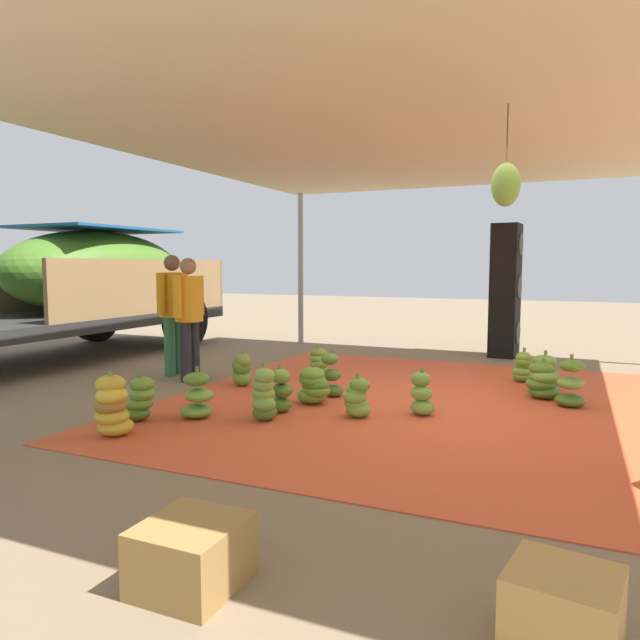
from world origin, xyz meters
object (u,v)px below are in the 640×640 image
(banana_bunch_4, at_px, (545,375))
(banana_bunch_9, at_px, (197,397))
(banana_bunch_12, at_px, (264,396))
(banana_bunch_13, at_px, (357,398))
(banana_bunch_1, at_px, (314,386))
(banana_bunch_2, at_px, (112,407))
(banana_bunch_7, at_px, (281,392))
(banana_bunch_0, at_px, (542,381))
(banana_bunch_10, at_px, (139,400))
(banana_bunch_15, at_px, (523,368))
(worker_0, at_px, (189,310))
(banana_bunch_5, at_px, (319,365))
(banana_bunch_3, at_px, (571,385))
(banana_bunch_14, at_px, (422,395))
(cargo_truck_main, at_px, (29,280))
(speaker_stack, at_px, (505,291))
(worker_1, at_px, (173,305))
(banana_bunch_6, at_px, (242,370))
(banana_bunch_11, at_px, (332,377))
(crate_1, at_px, (192,555))
(crate_0, at_px, (563,611))

(banana_bunch_4, xyz_separation_m, banana_bunch_9, (-2.60, 3.06, -0.00))
(banana_bunch_12, bearing_deg, banana_bunch_13, -57.19)
(banana_bunch_1, distance_m, banana_bunch_9, 1.28)
(banana_bunch_2, bearing_deg, banana_bunch_7, -36.70)
(banana_bunch_0, xyz_separation_m, banana_bunch_12, (-2.09, 2.41, 0.05))
(banana_bunch_9, xyz_separation_m, banana_bunch_12, (0.18, -0.64, 0.04))
(banana_bunch_1, bearing_deg, banana_bunch_10, 135.11)
(banana_bunch_0, height_order, banana_bunch_15, banana_bunch_0)
(banana_bunch_1, height_order, worker_0, worker_0)
(banana_bunch_5, xyz_separation_m, banana_bunch_9, (-2.19, 0.33, 0.01))
(banana_bunch_2, distance_m, banana_bunch_3, 4.59)
(banana_bunch_2, bearing_deg, banana_bunch_0, -47.87)
(banana_bunch_2, bearing_deg, banana_bunch_14, -52.14)
(banana_bunch_4, xyz_separation_m, banana_bunch_14, (-1.59, 1.08, -0.01))
(banana_bunch_7, distance_m, banana_bunch_14, 1.42)
(banana_bunch_14, height_order, cargo_truck_main, cargo_truck_main)
(banana_bunch_1, distance_m, speaker_stack, 4.63)
(worker_1, bearing_deg, banana_bunch_0, -84.08)
(banana_bunch_6, relative_size, banana_bunch_11, 0.78)
(banana_bunch_2, distance_m, crate_1, 2.68)
(banana_bunch_4, height_order, banana_bunch_13, banana_bunch_4)
(banana_bunch_3, relative_size, speaker_stack, 0.26)
(banana_bunch_9, bearing_deg, crate_1, -144.81)
(banana_bunch_1, xyz_separation_m, banana_bunch_14, (0.02, -1.18, 0.01))
(banana_bunch_12, bearing_deg, crate_1, -157.47)
(banana_bunch_3, bearing_deg, banana_bunch_11, 103.38)
(banana_bunch_6, relative_size, banana_bunch_12, 0.78)
(banana_bunch_7, distance_m, speaker_stack, 5.11)
(banana_bunch_7, bearing_deg, banana_bunch_11, -13.68)
(banana_bunch_1, relative_size, speaker_stack, 0.20)
(banana_bunch_9, bearing_deg, banana_bunch_13, -64.51)
(banana_bunch_0, relative_size, banana_bunch_4, 0.91)
(banana_bunch_15, bearing_deg, banana_bunch_9, 138.53)
(banana_bunch_9, height_order, worker_0, worker_0)
(banana_bunch_7, relative_size, cargo_truck_main, 0.07)
(banana_bunch_7, relative_size, speaker_stack, 0.23)
(banana_bunch_3, distance_m, cargo_truck_main, 7.69)
(banana_bunch_3, bearing_deg, banana_bunch_6, 97.45)
(banana_bunch_3, distance_m, banana_bunch_4, 0.69)
(banana_bunch_2, distance_m, crate_0, 3.96)
(crate_0, bearing_deg, banana_bunch_0, 3.69)
(banana_bunch_1, distance_m, banana_bunch_15, 2.91)
(banana_bunch_4, height_order, banana_bunch_12, banana_bunch_12)
(banana_bunch_7, height_order, banana_bunch_13, banana_bunch_7)
(banana_bunch_1, xyz_separation_m, banana_bunch_3, (0.98, -2.54, 0.04))
(banana_bunch_14, bearing_deg, banana_bunch_15, -20.41)
(banana_bunch_6, bearing_deg, banana_bunch_2, -178.31)
(banana_bunch_1, relative_size, banana_bunch_15, 0.99)
(banana_bunch_5, xyz_separation_m, banana_bunch_13, (-1.51, -1.08, -0.01))
(banana_bunch_0, height_order, crate_0, banana_bunch_0)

